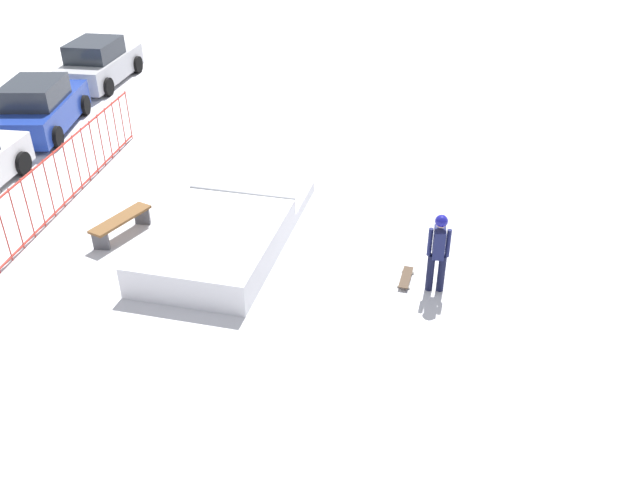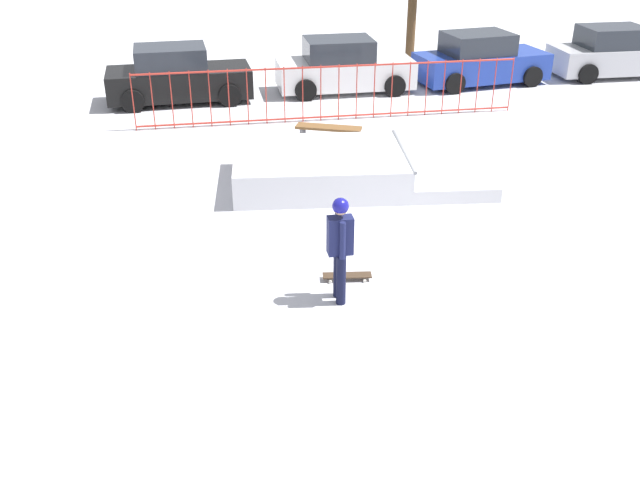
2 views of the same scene
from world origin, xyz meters
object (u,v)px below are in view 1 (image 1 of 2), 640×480
(skate_ramp, at_px, (223,235))
(parked_car_silver, at_px, (99,64))
(skateboard, at_px, (406,277))
(skater, at_px, (439,248))
(park_bench, at_px, (121,223))
(parked_car_blue, at_px, (40,108))

(skate_ramp, xyz_separation_m, parked_car_silver, (11.04, 6.97, 0.41))
(skateboard, bearing_deg, skater, -105.78)
(park_bench, bearing_deg, parked_car_silver, 22.98)
(park_bench, relative_size, parked_car_blue, 0.38)
(skateboard, bearing_deg, skate_ramp, 87.08)
(park_bench, distance_m, parked_car_silver, 11.68)
(parked_car_blue, xyz_separation_m, parked_car_silver, (4.70, -0.06, 0.00))
(skateboard, relative_size, parked_car_silver, 0.20)
(skate_ramp, distance_m, skateboard, 4.13)
(parked_car_blue, bearing_deg, skateboard, -128.37)
(skate_ramp, height_order, parked_car_silver, parked_car_silver)
(park_bench, bearing_deg, skater, -102.26)
(skater, height_order, skateboard, skater)
(skater, relative_size, parked_car_silver, 0.41)
(skate_ramp, distance_m, parked_car_blue, 9.47)
(skate_ramp, bearing_deg, skateboard, -94.52)
(skate_ramp, height_order, skater, skater)
(skate_ramp, relative_size, parked_car_blue, 1.36)
(parked_car_blue, height_order, parked_car_silver, same)
(skateboard, height_order, parked_car_silver, parked_car_silver)
(parked_car_blue, bearing_deg, parked_car_silver, -5.66)
(parked_car_blue, bearing_deg, skate_ramp, -136.99)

